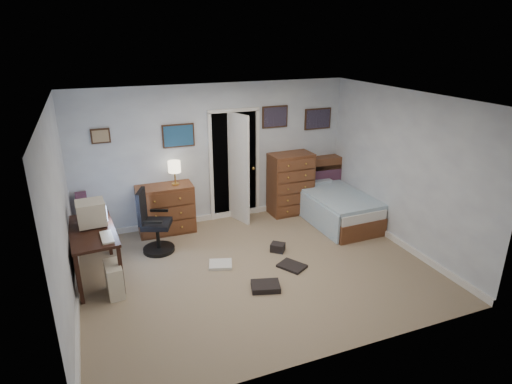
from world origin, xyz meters
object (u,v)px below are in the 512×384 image
office_chair (153,228)px  low_dresser (166,209)px  computer_desk (87,242)px  bed (334,206)px  tall_dresser (290,184)px

office_chair → low_dresser: 0.73m
computer_desk → low_dresser: size_ratio=1.38×
low_dresser → bed: low_dresser is taller
office_chair → low_dresser: (0.32, 0.66, 0.02)m
tall_dresser → bed: (0.59, -0.66, -0.31)m
low_dresser → tall_dresser: bearing=0.2°
tall_dresser → bed: tall_dresser is taller
tall_dresser → computer_desk: bearing=-165.0°
low_dresser → office_chair: bearing=-114.8°
low_dresser → tall_dresser: tall_dresser is taller
office_chair → tall_dresser: size_ratio=0.88×
office_chair → bed: 3.30m
office_chair → tall_dresser: (2.71, 0.63, 0.19)m
bed → low_dresser: bearing=165.7°
computer_desk → bed: 4.31m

